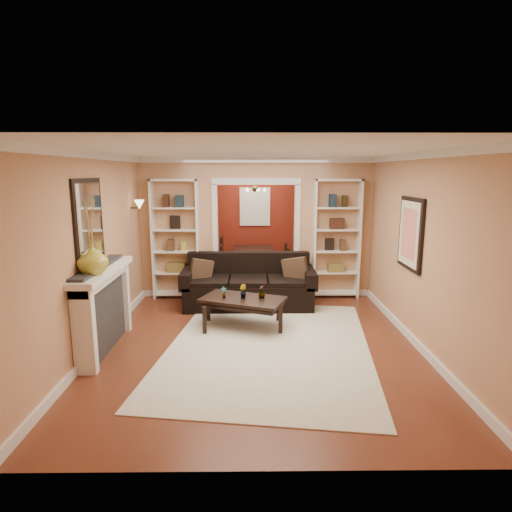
{
  "coord_description": "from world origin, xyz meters",
  "views": [
    {
      "loc": [
        -0.09,
        -7.12,
        2.43
      ],
      "look_at": [
        -0.02,
        -0.8,
        1.18
      ],
      "focal_mm": 30.0,
      "sensor_mm": 36.0,
      "label": 1
    }
  ],
  "objects_px": {
    "bookshelf_right": "(336,239)",
    "fireplace": "(106,309)",
    "dining_table": "(255,263)",
    "bookshelf_left": "(176,240)",
    "sofa": "(249,281)",
    "coffee_table": "(243,313)"
  },
  "relations": [
    {
      "from": "bookshelf_right",
      "to": "fireplace",
      "type": "distance_m",
      "value": 4.47
    },
    {
      "from": "fireplace",
      "to": "dining_table",
      "type": "distance_m",
      "value": 4.78
    },
    {
      "from": "bookshelf_left",
      "to": "bookshelf_right",
      "type": "relative_size",
      "value": 1.0
    },
    {
      "from": "bookshelf_right",
      "to": "fireplace",
      "type": "height_order",
      "value": "bookshelf_right"
    },
    {
      "from": "bookshelf_left",
      "to": "bookshelf_right",
      "type": "xyz_separation_m",
      "value": [
        3.1,
        0.0,
        0.0
      ]
    },
    {
      "from": "sofa",
      "to": "dining_table",
      "type": "bearing_deg",
      "value": 86.64
    },
    {
      "from": "coffee_table",
      "to": "bookshelf_right",
      "type": "distance_m",
      "value": 2.62
    },
    {
      "from": "coffee_table",
      "to": "fireplace",
      "type": "height_order",
      "value": "fireplace"
    },
    {
      "from": "sofa",
      "to": "bookshelf_right",
      "type": "height_order",
      "value": "bookshelf_right"
    },
    {
      "from": "bookshelf_right",
      "to": "fireplace",
      "type": "bearing_deg",
      "value": -145.2
    },
    {
      "from": "dining_table",
      "to": "bookshelf_right",
      "type": "bearing_deg",
      "value": -138.48
    },
    {
      "from": "coffee_table",
      "to": "dining_table",
      "type": "bearing_deg",
      "value": 107.82
    },
    {
      "from": "bookshelf_left",
      "to": "dining_table",
      "type": "bearing_deg",
      "value": 48.82
    },
    {
      "from": "bookshelf_right",
      "to": "fireplace",
      "type": "xyz_separation_m",
      "value": [
        -3.64,
        -2.53,
        -0.57
      ]
    },
    {
      "from": "coffee_table",
      "to": "dining_table",
      "type": "xyz_separation_m",
      "value": [
        0.22,
        3.45,
        0.06
      ]
    },
    {
      "from": "bookshelf_right",
      "to": "fireplace",
      "type": "relative_size",
      "value": 1.35
    },
    {
      "from": "coffee_table",
      "to": "bookshelf_right",
      "type": "height_order",
      "value": "bookshelf_right"
    },
    {
      "from": "dining_table",
      "to": "sofa",
      "type": "bearing_deg",
      "value": 176.64
    },
    {
      "from": "sofa",
      "to": "bookshelf_right",
      "type": "distance_m",
      "value": 1.92
    },
    {
      "from": "bookshelf_right",
      "to": "coffee_table",
      "type": "bearing_deg",
      "value": -136.49
    },
    {
      "from": "bookshelf_left",
      "to": "sofa",
      "type": "bearing_deg",
      "value": -22.45
    },
    {
      "from": "bookshelf_left",
      "to": "fireplace",
      "type": "height_order",
      "value": "bookshelf_left"
    }
  ]
}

